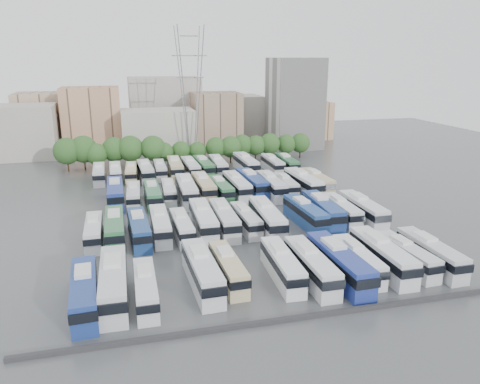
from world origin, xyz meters
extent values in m
plane|color=#424447|center=(0.00, 0.00, 0.00)|extent=(220.00, 220.00, 0.00)
cube|color=#2D2D30|center=(0.00, -33.00, 0.25)|extent=(56.00, 0.50, 0.50)
cylinder|color=black|center=(-28.98, 42.02, 1.32)|extent=(0.36, 0.36, 2.63)
sphere|color=#234C1E|center=(-28.98, 42.02, 4.89)|extent=(6.32, 6.32, 6.32)
cylinder|color=black|center=(-25.24, 42.75, 1.35)|extent=(0.36, 0.36, 2.70)
sphere|color=#234C1E|center=(-25.24, 42.75, 5.02)|extent=(6.49, 6.49, 6.49)
cylinder|color=black|center=(-22.32, 41.25, 1.07)|extent=(0.36, 0.36, 2.14)
sphere|color=#234C1E|center=(-22.32, 41.25, 3.98)|extent=(5.14, 5.14, 5.14)
cylinder|color=black|center=(-18.13, 42.83, 1.25)|extent=(0.36, 0.36, 2.50)
sphere|color=#234C1E|center=(-18.13, 42.83, 4.63)|extent=(5.99, 5.99, 5.99)
cylinder|color=black|center=(-14.33, 41.82, 1.30)|extent=(0.36, 0.36, 2.61)
sphere|color=#234C1E|center=(-14.33, 41.82, 4.84)|extent=(6.26, 6.26, 6.26)
cylinder|color=black|center=(-8.96, 41.32, 1.28)|extent=(0.36, 0.36, 2.56)
sphere|color=#234C1E|center=(-8.96, 41.32, 4.76)|extent=(6.15, 6.15, 6.15)
cylinder|color=black|center=(-6.27, 41.60, 0.98)|extent=(0.36, 0.36, 1.96)
sphere|color=#234C1E|center=(-6.27, 41.60, 3.63)|extent=(4.69, 4.69, 4.69)
cylinder|color=black|center=(-2.01, 42.19, 0.99)|extent=(0.36, 0.36, 1.97)
sphere|color=#234C1E|center=(-2.01, 42.19, 3.67)|extent=(4.74, 4.74, 4.74)
cylinder|color=black|center=(2.12, 41.90, 0.94)|extent=(0.36, 0.36, 1.88)
sphere|color=#234C1E|center=(2.12, 41.90, 3.49)|extent=(4.50, 4.50, 4.50)
cylinder|color=black|center=(6.83, 41.74, 1.10)|extent=(0.36, 0.36, 2.20)
sphere|color=#234C1E|center=(6.83, 41.74, 4.09)|extent=(5.28, 5.28, 5.28)
cylinder|color=black|center=(10.51, 41.17, 1.14)|extent=(0.36, 0.36, 2.27)
sphere|color=#234C1E|center=(10.51, 41.17, 4.22)|extent=(5.45, 5.45, 5.45)
cylinder|color=black|center=(13.98, 42.82, 1.14)|extent=(0.36, 0.36, 2.28)
sphere|color=#234C1E|center=(13.98, 42.82, 4.23)|extent=(5.47, 5.47, 5.47)
cylinder|color=black|center=(17.58, 42.52, 1.08)|extent=(0.36, 0.36, 2.17)
sphere|color=#234C1E|center=(17.58, 42.52, 4.03)|extent=(5.21, 5.21, 5.21)
cylinder|color=black|center=(21.42, 42.59, 1.16)|extent=(0.36, 0.36, 2.31)
sphere|color=#234C1E|center=(21.42, 42.59, 4.29)|extent=(5.54, 5.54, 5.54)
cylinder|color=black|center=(26.15, 42.84, 1.06)|extent=(0.36, 0.36, 2.12)
sphere|color=#234C1E|center=(26.15, 42.84, 3.94)|extent=(5.09, 5.09, 5.09)
cylinder|color=black|center=(30.11, 42.75, 1.08)|extent=(0.36, 0.36, 2.17)
sphere|color=#234C1E|center=(30.11, 42.75, 4.02)|extent=(5.20, 5.20, 5.20)
cube|color=#9E998E|center=(-42.00, 62.00, 7.00)|extent=(18.00, 14.00, 14.00)
cube|color=tan|center=(-24.00, 68.00, 9.00)|extent=(16.00, 12.00, 18.00)
cube|color=#ADA89E|center=(-6.00, 60.00, 6.00)|extent=(20.00, 14.00, 12.00)
cube|color=gray|center=(12.00, 66.00, 8.00)|extent=(14.00, 12.00, 16.00)
cube|color=gray|center=(-2.00, 80.00, 10.00)|extent=(22.00, 16.00, 20.00)
cube|color=tan|center=(-38.00, 78.00, 8.00)|extent=(16.00, 14.00, 16.00)
cube|color=#A39E93|center=(20.00, 78.00, 7.00)|extent=(18.00, 14.00, 14.00)
cube|color=tan|center=(44.00, 72.00, 6.00)|extent=(14.00, 12.00, 12.00)
cube|color=gray|center=(-14.00, 74.00, 5.00)|extent=(12.00, 10.00, 10.00)
cube|color=silver|center=(34.00, 58.00, 13.00)|extent=(14.00, 14.00, 26.00)
cylinder|color=slate|center=(0.00, 48.00, 17.00)|extent=(2.90, 2.91, 33.83)
cylinder|color=slate|center=(0.00, 52.00, 17.00)|extent=(2.90, 2.91, 33.83)
cylinder|color=slate|center=(4.00, 48.00, 17.00)|extent=(2.90, 2.91, 33.83)
cylinder|color=slate|center=(4.00, 52.00, 17.00)|extent=(2.90, 2.91, 33.83)
cube|color=slate|center=(2.00, 50.00, 31.28)|extent=(4.50, 0.30, 0.30)
cube|color=slate|center=(2.00, 50.00, 26.52)|extent=(9.00, 0.30, 0.30)
cube|color=slate|center=(2.00, 50.00, 21.08)|extent=(7.00, 0.30, 0.30)
cube|color=navy|center=(-21.45, -24.98, 1.75)|extent=(3.25, 12.48, 3.50)
cube|color=black|center=(-21.44, -25.14, 2.42)|extent=(3.38, 12.68, 1.03)
cube|color=silver|center=(-21.53, -23.44, 3.73)|extent=(1.92, 3.38, 0.45)
cube|color=silver|center=(-18.38, -23.77, 1.90)|extent=(2.96, 13.45, 3.81)
cube|color=black|center=(-18.38, -23.94, 2.63)|extent=(3.09, 13.66, 1.12)
cube|color=silver|center=(-18.37, -22.10, 4.05)|extent=(1.93, 3.60, 0.49)
cube|color=silver|center=(-14.97, -25.21, 1.52)|extent=(2.37, 10.75, 3.04)
cube|color=black|center=(-14.97, -25.34, 2.10)|extent=(2.48, 10.91, 0.89)
cube|color=silver|center=(-14.96, -23.87, 3.24)|extent=(1.55, 2.88, 0.39)
cube|color=silver|center=(-8.24, -23.12, 1.81)|extent=(3.10, 12.84, 3.62)
cube|color=black|center=(-8.23, -23.28, 2.50)|extent=(3.23, 13.04, 1.06)
cube|color=silver|center=(-8.29, -21.52, 3.85)|extent=(1.91, 3.46, 0.47)
cube|color=#C5B787|center=(-4.98, -22.57, 1.57)|extent=(2.66, 11.13, 3.14)
cube|color=black|center=(-4.98, -22.71, 2.17)|extent=(2.78, 11.30, 0.92)
cube|color=silver|center=(-5.02, -21.19, 3.34)|extent=(1.65, 3.00, 0.41)
cube|color=white|center=(1.61, -23.62, 1.65)|extent=(2.99, 11.76, 3.30)
cube|color=black|center=(1.60, -23.76, 2.28)|extent=(3.12, 11.94, 0.97)
cube|color=silver|center=(1.67, -22.16, 3.52)|extent=(1.79, 3.18, 0.43)
cube|color=silver|center=(4.88, -24.92, 1.75)|extent=(2.69, 12.34, 3.49)
cube|color=black|center=(4.88, -25.08, 2.41)|extent=(2.81, 12.52, 1.03)
cube|color=silver|center=(4.89, -23.38, 3.72)|extent=(1.76, 3.30, 0.45)
cube|color=navy|center=(8.32, -25.38, 1.89)|extent=(3.10, 13.39, 3.78)
cube|color=black|center=(8.33, -25.55, 2.61)|extent=(3.24, 13.59, 1.11)
cube|color=silver|center=(8.29, -23.71, 4.02)|extent=(1.96, 3.59, 0.49)
cube|color=white|center=(11.40, -24.44, 1.56)|extent=(2.69, 11.10, 3.12)
cube|color=black|center=(11.39, -24.58, 2.16)|extent=(2.81, 11.26, 0.92)
cube|color=silver|center=(11.44, -23.06, 3.33)|extent=(1.65, 2.99, 0.40)
cube|color=silver|center=(14.79, -24.47, 1.82)|extent=(2.90, 12.87, 3.64)
cube|color=black|center=(14.79, -24.63, 2.51)|extent=(3.04, 13.07, 1.07)
cube|color=silver|center=(14.81, -22.87, 3.87)|extent=(1.87, 3.45, 0.47)
cube|color=silver|center=(18.21, -24.67, 1.56)|extent=(2.86, 11.10, 3.12)
cube|color=black|center=(18.22, -24.81, 2.16)|extent=(2.98, 11.27, 0.92)
cube|color=silver|center=(18.14, -23.29, 3.32)|extent=(1.70, 3.01, 0.40)
cube|color=silver|center=(21.44, -25.14, 1.69)|extent=(2.57, 11.91, 3.37)
cube|color=black|center=(21.44, -25.28, 2.33)|extent=(2.68, 12.09, 0.99)
cube|color=silver|center=(21.43, -23.65, 3.59)|extent=(1.70, 3.18, 0.44)
cube|color=silver|center=(-21.25, -5.59, 1.54)|extent=(2.36, 10.89, 3.08)
cube|color=black|center=(-21.25, -5.72, 2.13)|extent=(2.47, 11.05, 0.91)
cube|color=silver|center=(-21.26, -4.23, 3.28)|extent=(1.55, 2.91, 0.40)
cube|color=#2F6F41|center=(-18.26, -5.45, 1.76)|extent=(2.66, 12.40, 3.51)
cube|color=black|center=(-18.26, -5.60, 2.43)|extent=(2.79, 12.59, 1.03)
cube|color=silver|center=(-18.26, -3.90, 3.74)|extent=(1.76, 3.31, 0.45)
cube|color=navy|center=(-14.80, -6.50, 1.69)|extent=(3.07, 12.05, 3.39)
cube|color=black|center=(-14.79, -6.65, 2.34)|extent=(3.20, 12.24, 1.00)
cube|color=silver|center=(-14.87, -5.01, 3.60)|extent=(1.83, 3.26, 0.44)
cube|color=silver|center=(-11.58, -5.60, 1.66)|extent=(2.60, 11.75, 3.32)
cube|color=black|center=(-11.58, -5.75, 2.30)|extent=(2.72, 11.93, 0.98)
cube|color=silver|center=(-11.57, -4.14, 3.54)|extent=(1.69, 3.14, 0.43)
cube|color=silver|center=(-8.45, -6.83, 1.52)|extent=(2.55, 10.80, 3.05)
cube|color=black|center=(-8.45, -6.97, 2.11)|extent=(2.66, 10.97, 0.90)
cube|color=silver|center=(-8.49, -5.49, 3.24)|extent=(1.59, 2.90, 0.39)
cube|color=silver|center=(-4.94, -5.53, 1.83)|extent=(3.02, 12.99, 3.66)
cube|color=black|center=(-4.95, -5.69, 2.53)|extent=(3.15, 13.18, 1.08)
cube|color=silver|center=(-4.91, -3.91, 3.90)|extent=(1.90, 3.49, 0.47)
cube|color=silver|center=(-1.70, -5.73, 1.77)|extent=(2.88, 12.54, 3.54)
cube|color=black|center=(-1.70, -5.89, 2.45)|extent=(3.01, 12.73, 1.04)
cube|color=silver|center=(-1.67, -4.17, 3.77)|extent=(1.83, 3.36, 0.46)
cube|color=silver|center=(1.71, -6.13, 1.54)|extent=(2.60, 10.90, 3.07)
cube|color=black|center=(1.72, -6.27, 2.12)|extent=(2.71, 11.07, 0.90)
cube|color=silver|center=(1.67, -4.78, 3.27)|extent=(1.61, 2.93, 0.40)
cube|color=silver|center=(4.87, -7.19, 1.87)|extent=(3.38, 13.28, 3.73)
cube|color=black|center=(4.87, -7.36, 2.58)|extent=(3.52, 13.49, 1.10)
cube|color=silver|center=(4.95, -5.55, 3.97)|extent=(2.02, 3.59, 0.48)
cube|color=navy|center=(11.68, -6.26, 1.75)|extent=(3.23, 12.43, 3.49)
cube|color=black|center=(11.68, -6.41, 2.41)|extent=(3.36, 12.62, 1.03)
cube|color=silver|center=(11.60, -4.72, 3.72)|extent=(1.91, 3.37, 0.45)
cube|color=navy|center=(14.94, -5.79, 1.83)|extent=(3.31, 13.05, 3.67)
cube|color=black|center=(14.93, -5.95, 2.53)|extent=(3.45, 13.25, 1.08)
cube|color=silver|center=(15.01, -4.17, 3.90)|extent=(1.98, 3.53, 0.47)
cube|color=silver|center=(18.24, -5.95, 1.63)|extent=(2.82, 11.55, 3.25)
cube|color=black|center=(18.23, -6.09, 2.25)|extent=(2.94, 11.73, 0.96)
cube|color=silver|center=(18.28, -4.52, 3.46)|extent=(1.73, 3.11, 0.42)
cube|color=silver|center=(21.54, -6.98, 1.81)|extent=(2.85, 12.79, 3.61)
cube|color=black|center=(21.53, -7.14, 2.50)|extent=(2.98, 12.98, 1.06)
cube|color=silver|center=(21.55, -5.39, 3.85)|extent=(1.85, 3.42, 0.47)
cube|color=navy|center=(-18.12, 12.93, 1.87)|extent=(2.91, 13.22, 3.74)
cube|color=black|center=(-18.12, 12.77, 2.58)|extent=(3.04, 13.42, 1.10)
cube|color=silver|center=(-18.14, 14.58, 3.98)|extent=(1.90, 3.53, 0.48)
cube|color=silver|center=(-14.88, 11.74, 1.55)|extent=(2.85, 11.04, 3.10)
cube|color=black|center=(-14.88, 11.61, 2.14)|extent=(2.97, 11.21, 0.91)
cube|color=silver|center=(-14.81, 13.11, 3.30)|extent=(1.69, 2.99, 0.40)
cube|color=#307148|center=(-11.49, 10.92, 1.68)|extent=(2.53, 11.89, 3.37)
cube|color=black|center=(-11.49, 10.77, 2.33)|extent=(2.65, 12.07, 0.99)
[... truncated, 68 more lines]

